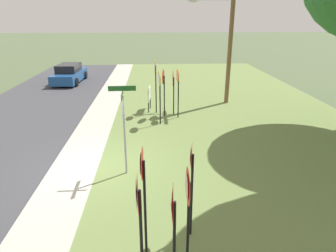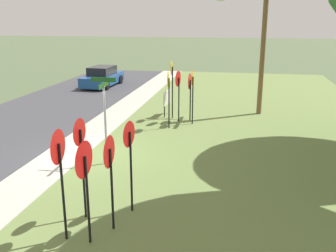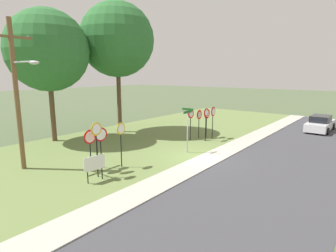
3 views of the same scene
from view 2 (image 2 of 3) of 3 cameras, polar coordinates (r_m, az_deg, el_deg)
ground_plane at (r=13.90m, az=-12.17°, el=-4.52°), size 160.00×160.00×0.00m
sidewalk_strip at (r=14.21m, az=-15.16°, el=-4.14°), size 44.00×1.60×0.06m
grass_median at (r=12.89m, az=13.42°, el=-6.16°), size 44.00×12.00×0.04m
stop_sign_near_left at (r=18.21m, az=0.58°, el=7.21°), size 0.64×0.10×2.75m
stop_sign_near_right at (r=17.87m, az=3.26°, el=5.89°), size 0.74×0.10×2.23m
stop_sign_far_left at (r=16.54m, az=0.05°, el=5.69°), size 0.65×0.12×2.49m
stop_sign_far_center at (r=17.64m, az=1.54°, el=6.11°), size 0.72×0.14×2.37m
stop_sign_far_right at (r=17.27m, az=3.63°, el=5.94°), size 0.64×0.11×2.43m
yield_sign_near_left at (r=8.58m, az=-8.72°, el=-5.16°), size 0.74×0.10×2.26m
yield_sign_near_right at (r=9.17m, az=-12.92°, el=-2.82°), size 0.66×0.11×2.50m
yield_sign_far_left at (r=9.32m, az=-5.79°, el=-2.93°), size 0.64×0.14×2.35m
yield_sign_far_right at (r=8.33m, az=-15.94°, el=-4.69°), size 0.75×0.11×2.52m
yield_sign_center at (r=8.14m, az=-12.35°, el=-6.18°), size 0.79×0.11×2.32m
street_name_post at (r=12.55m, az=-9.35°, el=1.88°), size 0.96×0.82×2.90m
utility_pole at (r=19.43m, az=13.55°, el=14.05°), size 2.10×2.52×7.77m
notice_board at (r=18.91m, az=-0.18°, el=4.05°), size 1.10×0.15×1.25m
parked_hatchback_near at (r=27.74m, az=-9.72°, el=7.18°), size 4.38×2.03×1.39m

